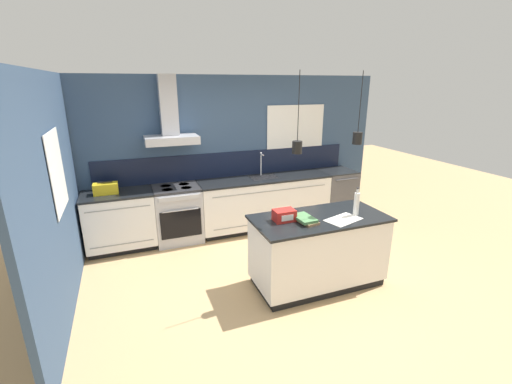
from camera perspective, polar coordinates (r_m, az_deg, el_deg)
The scene contains 13 objects.
ground_plane at distance 4.65m, azimuth 3.38°, elevation -14.37°, with size 16.00×16.00×0.00m, color tan.
wall_back at distance 5.91m, azimuth -4.98°, elevation 6.77°, with size 5.60×2.41×2.60m.
wall_left at distance 4.50m, azimuth -30.04°, elevation 0.28°, with size 0.08×3.80×2.60m.
counter_run_left at distance 5.64m, azimuth -21.65°, elevation -4.45°, with size 1.03×0.64×0.91m.
counter_run_sink at distance 6.05m, azimuth 1.43°, elevation -1.68°, with size 2.33×0.64×1.32m.
oven_range at distance 5.68m, azimuth -12.90°, elevation -3.54°, with size 0.72×0.66×0.91m.
dishwasher at distance 6.72m, azimuth 13.07°, elevation -0.21°, with size 0.62×0.65×0.91m.
kitchen_island at distance 4.43m, azimuth 10.30°, elevation -9.55°, with size 1.66×0.80×0.91m.
bottle_on_island at distance 4.36m, azimuth 16.40°, elevation -1.86°, with size 0.07×0.07×0.35m.
book_stack at distance 4.07m, azimuth 8.14°, elevation -4.51°, with size 0.23×0.35×0.06m.
red_supply_box at distance 4.06m, azimuth 4.67°, elevation -3.90°, with size 0.25×0.18×0.14m.
paper_pile at distance 4.23m, azimuth 14.35°, elevation -4.47°, with size 0.49×0.38×0.01m.
yellow_toolbox at distance 5.48m, azimuth -23.76°, elevation 0.53°, with size 0.34×0.18×0.19m.
Camera 1 is at (-1.66, -3.58, 2.47)m, focal length 24.00 mm.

